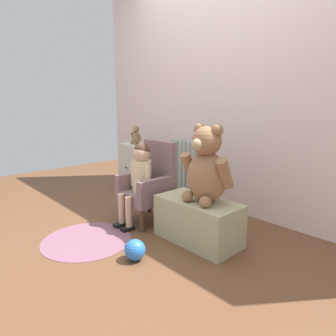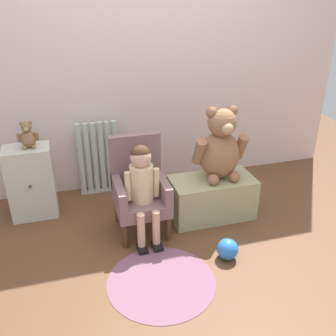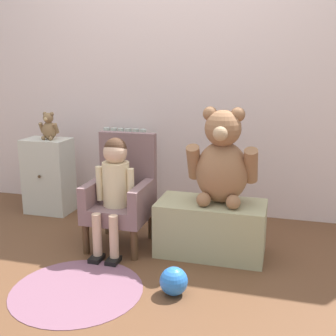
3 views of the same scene
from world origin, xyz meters
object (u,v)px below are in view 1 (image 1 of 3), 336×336
Objects in this scene: radiator at (183,170)px; large_teddy_bear at (207,168)px; toy_ball at (135,250)px; small_teddy_bear at (136,136)px; child_armchair at (150,184)px; low_bench at (198,221)px; floor_rug at (87,240)px; child_figure at (140,172)px; small_dresser at (135,168)px.

large_teddy_bear is at bearing -35.92° from radiator.
toy_ball is at bearing -58.77° from radiator.
small_teddy_bear is at bearing -156.19° from radiator.
low_bench is at bearing -0.29° from child_armchair.
floor_rug is (-0.01, -0.65, -0.34)m from child_armchair.
large_teddy_bear is at bearing -15.82° from small_teddy_bear.
small_teddy_bear reaches higher than child_figure.
small_dresser is 1.63m from toy_ball.
child_armchair is 0.70m from large_teddy_bear.
radiator is 1.42m from toy_ball.
large_teddy_bear reaches higher than toy_ball.
small_teddy_bear reaches higher than radiator.
floor_rug is at bearing -90.72° from child_armchair.
small_dresser is at bearing 146.08° from child_figure.
low_bench is 1.51m from small_teddy_bear.
small_teddy_bear is (-0.76, 0.53, 0.22)m from child_figure.
toy_ball is at bearing 11.53° from floor_rug.
small_dresser is 0.98m from child_figure.
low_bench is at bearing 10.69° from child_figure.
toy_ball is at bearing -100.13° from low_bench.
toy_ball is (1.29, -0.97, -0.22)m from small_dresser.
low_bench is 0.90m from floor_rug.
small_teddy_bear reaches higher than toy_ball.
child_armchair reaches higher than toy_ball.
child_figure is at bearing -34.92° from small_teddy_bear.
child_figure is at bearing -73.40° from radiator.
small_dresser is at bearing -157.71° from radiator.
small_dresser is at bearing 174.92° from small_teddy_bear.
radiator is 0.92× the size of child_figure.
child_figure is 3.41× the size of small_teddy_bear.
small_teddy_bear reaches higher than child_armchair.
low_bench reaches higher than floor_rug.
floor_rug is at bearing -168.47° from toy_ball.
child_armchair reaches higher than small_dresser.
small_dresser is 0.82× the size of child_armchair.
small_dresser is at bearing 143.29° from toy_ball.
floor_rug is (0.22, -1.30, -0.33)m from radiator.
toy_ball is (1.26, -0.96, -0.62)m from small_teddy_bear.
small_dresser is at bearing 164.42° from large_teddy_bear.
low_bench is 1.14× the size of large_teddy_bear.
large_teddy_bear is 2.75× the size of small_teddy_bear.
low_bench is at bearing -159.10° from large_teddy_bear.
large_teddy_bear is (0.05, 0.02, 0.43)m from low_bench.
small_dresser is 0.82× the size of child_figure.
child_figure is 1.09× the size of low_bench.
large_teddy_bear is at bearing -15.58° from small_dresser.
small_teddy_bear is (-1.41, 0.40, 0.10)m from large_teddy_bear.
child_armchair is 1.09× the size of low_bench.
low_bench is (0.59, 0.11, -0.31)m from child_figure.
child_armchair is (0.80, -0.42, 0.04)m from small_dresser.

